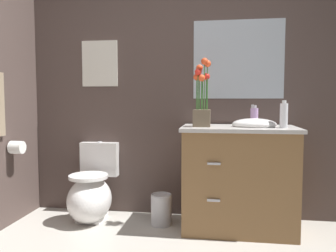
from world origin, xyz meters
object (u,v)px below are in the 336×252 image
at_px(flower_vase, 202,102).
at_px(toilet_paper_roll, 17,147).
at_px(trash_bin, 161,209).
at_px(soap_bottle, 284,115).
at_px(toilet, 91,194).
at_px(wall_poster, 100,64).
at_px(wall_mirror, 238,59).
at_px(vanity_cabinet, 239,177).
at_px(lotion_bottle, 254,117).

relative_size(flower_vase, toilet_paper_roll, 5.08).
height_order(flower_vase, trash_bin, flower_vase).
bearing_deg(flower_vase, soap_bottle, -3.03).
xyz_separation_m(toilet, wall_poster, (0.00, 0.27, 1.19)).
bearing_deg(wall_mirror, toilet_paper_roll, -166.17).
relative_size(trash_bin, wall_mirror, 0.34).
bearing_deg(wall_poster, flower_vase, -18.89).
relative_size(vanity_cabinet, lotion_bottle, 5.97).
bearing_deg(vanity_cabinet, soap_bottle, -13.25).
height_order(vanity_cabinet, lotion_bottle, vanity_cabinet).
bearing_deg(flower_vase, vanity_cabinet, 8.27).
distance_m(toilet, flower_vase, 1.29).
bearing_deg(toilet, flower_vase, -4.12).
distance_m(flower_vase, wall_mirror, 0.59).
relative_size(toilet, flower_vase, 1.24).
height_order(toilet, wall_mirror, wall_mirror).
bearing_deg(soap_bottle, trash_bin, 175.24).
distance_m(vanity_cabinet, wall_poster, 1.66).
bearing_deg(trash_bin, soap_bottle, -4.76).
bearing_deg(wall_mirror, vanity_cabinet, -89.48).
xyz_separation_m(soap_bottle, trash_bin, (-0.99, 0.08, -0.83)).
bearing_deg(vanity_cabinet, flower_vase, -171.73).
bearing_deg(toilet_paper_roll, soap_bottle, 2.34).
distance_m(toilet, wall_mirror, 1.79).
bearing_deg(toilet_paper_roll, lotion_bottle, 6.08).
distance_m(toilet, trash_bin, 0.65).
height_order(flower_vase, toilet_paper_roll, flower_vase).
height_order(toilet, toilet_paper_roll, toilet_paper_roll).
xyz_separation_m(vanity_cabinet, soap_bottle, (0.34, -0.08, 0.52)).
height_order(flower_vase, lotion_bottle, flower_vase).
xyz_separation_m(trash_bin, toilet_paper_roll, (-1.23, -0.17, 0.54)).
relative_size(trash_bin, wall_poster, 0.63).
xyz_separation_m(vanity_cabinet, flower_vase, (-0.31, -0.04, 0.62)).
bearing_deg(soap_bottle, toilet_paper_roll, -177.66).
xyz_separation_m(vanity_cabinet, trash_bin, (-0.66, 0.00, -0.31)).
bearing_deg(flower_vase, lotion_bottle, 11.69).
distance_m(vanity_cabinet, toilet_paper_roll, 1.91).
xyz_separation_m(lotion_bottle, trash_bin, (-0.78, -0.04, -0.81)).
distance_m(wall_mirror, toilet_paper_roll, 2.09).
height_order(vanity_cabinet, trash_bin, vanity_cabinet).
bearing_deg(soap_bottle, vanity_cabinet, 166.75).
bearing_deg(vanity_cabinet, lotion_bottle, 19.99).
height_order(soap_bottle, lotion_bottle, soap_bottle).
bearing_deg(wall_mirror, lotion_bottle, -63.69).
height_order(soap_bottle, trash_bin, soap_bottle).
height_order(vanity_cabinet, flower_vase, flower_vase).
bearing_deg(trash_bin, vanity_cabinet, -0.31).
relative_size(lotion_bottle, toilet_paper_roll, 1.59).
xyz_separation_m(toilet, wall_mirror, (1.30, 0.27, 1.21)).
distance_m(toilet, soap_bottle, 1.79).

